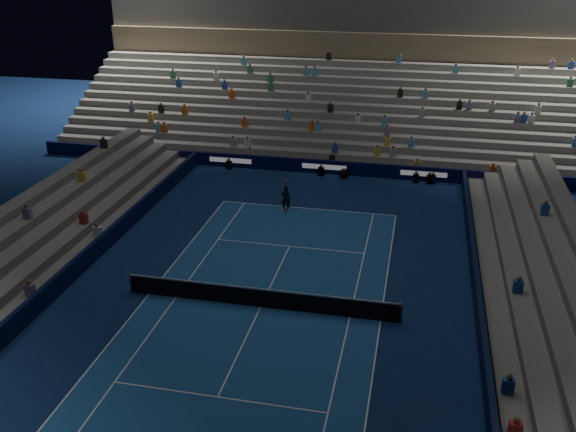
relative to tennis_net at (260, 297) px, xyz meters
The scene contains 11 objects.
ground 0.50m from the tennis_net, ahead, with size 90.00×90.00×0.00m, color #0B1D46.
court_surface 0.50m from the tennis_net, ahead, with size 10.97×23.77×0.01m, color navy.
sponsor_barrier_far 18.50m from the tennis_net, 90.00° to the left, with size 44.00×0.25×1.00m, color #080933.
sponsor_barrier_east 9.70m from the tennis_net, ahead, with size 0.25×37.00×1.00m, color black.
sponsor_barrier_west 9.70m from the tennis_net, behind, with size 0.25×37.00×1.00m, color black.
grandstand_main 28.05m from the tennis_net, 90.00° to the left, with size 44.00×15.20×11.20m.
grandstand_east 13.17m from the tennis_net, ahead, with size 5.00×37.00×2.50m.
grandstand_west 13.17m from the tennis_net, behind, with size 5.00×37.00×2.50m.
tennis_net is the anchor object (origin of this frame).
tennis_player 11.32m from the tennis_net, 96.42° to the left, with size 0.60×0.39×1.63m, color black.
broadcast_camera 17.97m from the tennis_net, 85.19° to the left, with size 0.61×0.96×0.58m.
Camera 1 is at (6.47, -24.17, 15.52)m, focal length 39.54 mm.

